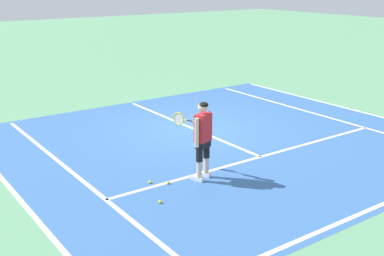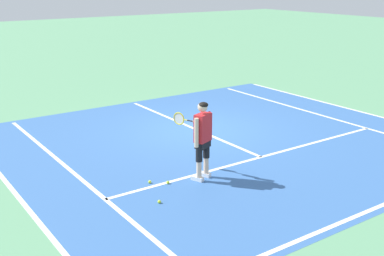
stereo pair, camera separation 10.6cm
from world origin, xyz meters
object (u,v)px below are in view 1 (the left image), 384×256
(tennis_ball_by_baseline, at_px, (168,182))
(tennis_ball_mid_court, at_px, (150,182))
(tennis_player, at_px, (202,135))
(tennis_ball_near_feet, at_px, (160,202))

(tennis_ball_by_baseline, relative_size, tennis_ball_mid_court, 1.00)
(tennis_player, distance_m, tennis_ball_mid_court, 1.48)
(tennis_player, distance_m, tennis_ball_by_baseline, 1.23)
(tennis_player, relative_size, tennis_ball_near_feet, 25.95)
(tennis_player, xyz_separation_m, tennis_ball_mid_court, (-1.06, 0.41, -0.96))
(tennis_ball_near_feet, distance_m, tennis_ball_by_baseline, 0.93)
(tennis_ball_mid_court, bearing_deg, tennis_player, -21.42)
(tennis_ball_near_feet, relative_size, tennis_ball_mid_court, 1.00)
(tennis_ball_near_feet, height_order, tennis_ball_mid_court, same)
(tennis_ball_near_feet, distance_m, tennis_ball_mid_court, 0.99)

